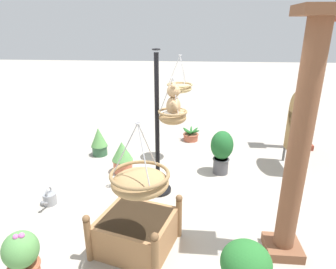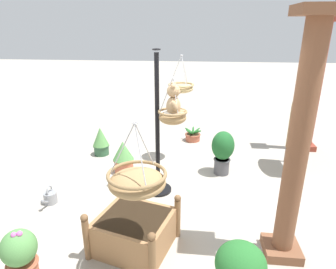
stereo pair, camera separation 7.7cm
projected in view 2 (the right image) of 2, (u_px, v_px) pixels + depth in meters
name	position (u px, v px, depth m)	size (l,w,h in m)	color
ground_plane	(165.00, 196.00, 4.76)	(40.00, 40.00, 0.00)	#A8A093
display_pole_central	(158.00, 152.00, 4.68)	(0.44, 0.44, 2.30)	black
hanging_basket_with_teddy	(173.00, 116.00, 4.29)	(0.43, 0.43, 0.69)	#A37F51
teddy_bear	(174.00, 102.00, 4.21)	(0.33, 0.29, 0.49)	tan
hanging_basket_left_high	(181.00, 88.00, 5.59)	(0.49, 0.49, 0.71)	tan
hanging_basket_right_low	(137.00, 181.00, 2.92)	(0.60, 0.60, 0.74)	#A37F51
greenhouse_pillar_right	(297.00, 152.00, 3.10)	(0.44, 0.44, 2.78)	brown
greenhouse_pillar_far_back	(316.00, 90.00, 6.12)	(0.34, 0.34, 2.78)	brown
wooden_planter_box	(135.00, 230.00, 3.58)	(1.06, 1.10, 0.61)	#9E7047
potted_plant_fern_front	(21.00, 257.00, 3.01)	(0.36, 0.36, 0.69)	#BC6042
potted_plant_flowering_red	(101.00, 141.00, 6.21)	(0.34, 0.34, 0.61)	#2D5638
potted_plant_tall_leafy	(223.00, 150.00, 5.34)	(0.41, 0.41, 0.83)	#4C4C51
potted_plant_bushy_green	(123.00, 156.00, 5.46)	(0.39, 0.39, 0.61)	#BC6042
potted_plant_trailing_ivy	(193.00, 136.00, 7.05)	(0.41, 0.43, 0.32)	#AD563D
display_sign_board	(297.00, 126.00, 5.35)	(0.79, 0.07, 1.51)	olive
watering_can	(50.00, 197.00, 4.53)	(0.35, 0.20, 0.30)	gray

